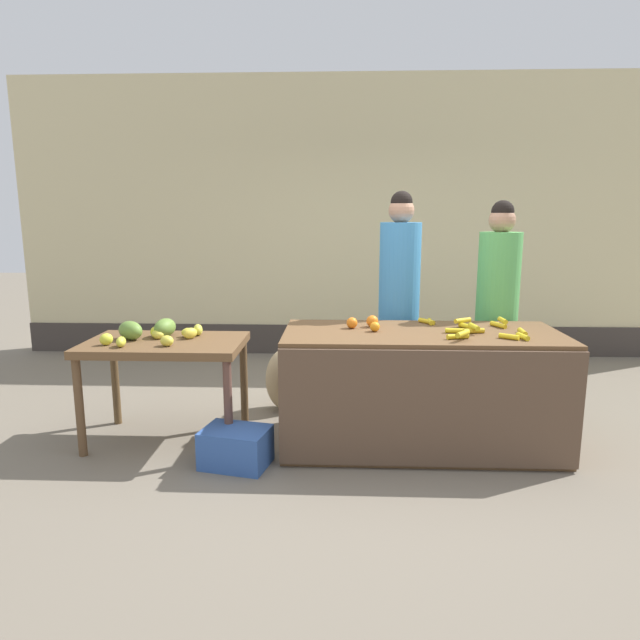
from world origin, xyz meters
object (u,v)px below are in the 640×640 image
vendor_woman_blue_shirt (399,304)px  produce_sack (286,379)px  vendor_woman_green_shirt (497,311)px  produce_crate (236,447)px

vendor_woman_blue_shirt → produce_sack: (-0.96, 0.02, -0.67)m
vendor_woman_blue_shirt → produce_sack: 1.17m
vendor_woman_green_shirt → produce_crate: 2.38m
produce_sack → produce_crate: bearing=-101.8°
vendor_woman_green_shirt → produce_sack: (-1.76, 0.07, -0.63)m
vendor_woman_blue_shirt → vendor_woman_green_shirt: bearing=-3.4°
vendor_woman_blue_shirt → produce_crate: bearing=-137.5°
vendor_woman_green_shirt → produce_crate: vendor_woman_green_shirt is taller
produce_crate → produce_sack: 1.15m
vendor_woman_blue_shirt → produce_crate: vendor_woman_blue_shirt is taller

